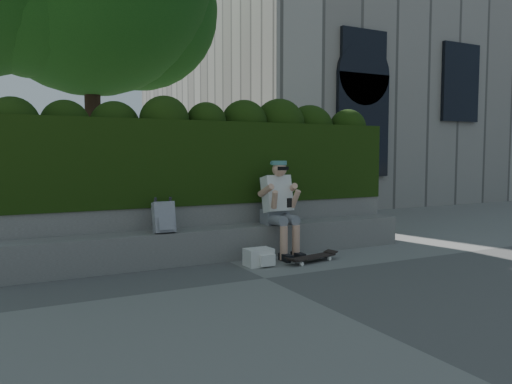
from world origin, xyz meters
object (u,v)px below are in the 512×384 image
person (279,204)px  backpack_ground (259,257)px  skateboard (312,257)px  backpack_plaid (164,217)px

person → backpack_ground: (-0.56, -0.44, -0.64)m
person → skateboard: bearing=-72.8°
backpack_plaid → backpack_ground: bearing=-23.6°
backpack_plaid → skateboard: bearing=-18.4°
backpack_plaid → backpack_ground: size_ratio=1.14×
skateboard → backpack_plaid: size_ratio=1.94×
backpack_plaid → backpack_ground: 1.35m
skateboard → backpack_ground: backpack_ground is taller
backpack_plaid → person: bearing=-1.5°
skateboard → backpack_ground: size_ratio=2.21×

